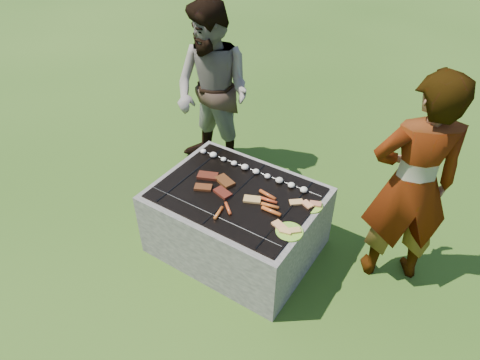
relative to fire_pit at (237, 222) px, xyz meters
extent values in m
plane|color=#244A12|center=(0.00, 0.00, -0.28)|extent=(60.00, 60.00, 0.00)
cube|color=#A49B92|center=(0.00, 0.41, 0.02)|extent=(1.30, 0.18, 0.60)
cube|color=gray|center=(0.00, -0.41, 0.02)|extent=(1.30, 0.18, 0.60)
cube|color=gray|center=(-0.56, 0.00, 0.02)|extent=(0.18, 0.64, 0.60)
cube|color=#9B938A|center=(0.56, 0.00, 0.02)|extent=(0.18, 0.64, 0.60)
cube|color=black|center=(0.00, 0.00, -0.04)|extent=(0.94, 0.64, 0.48)
sphere|color=#FF5914|center=(0.00, 0.00, 0.18)|extent=(0.10, 0.10, 0.10)
cube|color=black|center=(0.00, 0.00, 0.32)|extent=(1.20, 0.90, 0.01)
cylinder|color=black|center=(-0.45, 0.00, 0.33)|extent=(0.01, 0.88, 0.01)
cylinder|color=black|center=(0.00, 0.00, 0.33)|extent=(0.01, 0.88, 0.01)
cylinder|color=black|center=(0.45, 0.00, 0.33)|extent=(0.01, 0.88, 0.01)
cylinder|color=black|center=(0.00, -0.32, 0.33)|extent=(1.18, 0.01, 0.01)
cylinder|color=black|center=(0.00, 0.32, 0.33)|extent=(1.18, 0.01, 0.01)
ellipsoid|color=white|center=(-0.56, 0.30, 0.35)|extent=(0.05, 0.05, 0.04)
ellipsoid|color=white|center=(-0.44, 0.30, 0.35)|extent=(0.06, 0.06, 0.04)
ellipsoid|color=white|center=(-0.33, 0.30, 0.35)|extent=(0.05, 0.05, 0.03)
ellipsoid|color=white|center=(-0.22, 0.30, 0.35)|extent=(0.05, 0.05, 0.04)
ellipsoid|color=silver|center=(-0.11, 0.30, 0.35)|extent=(0.06, 0.06, 0.04)
ellipsoid|color=#EFE5CB|center=(0.00, 0.30, 0.35)|extent=(0.06, 0.06, 0.04)
ellipsoid|color=white|center=(0.11, 0.30, 0.35)|extent=(0.05, 0.05, 0.04)
ellipsoid|color=beige|center=(0.22, 0.30, 0.35)|extent=(0.06, 0.06, 0.04)
ellipsoid|color=#F1EACC|center=(0.33, 0.30, 0.35)|extent=(0.06, 0.06, 0.04)
ellipsoid|color=#EBE6C7|center=(0.44, 0.30, 0.35)|extent=(0.06, 0.06, 0.04)
cube|color=maroon|center=(-0.31, 0.03, 0.34)|extent=(0.19, 0.15, 0.02)
cube|color=brown|center=(-0.15, 0.05, 0.34)|extent=(0.19, 0.15, 0.02)
cube|color=brown|center=(-0.25, -0.11, 0.34)|extent=(0.16, 0.13, 0.02)
cube|color=maroon|center=(-0.08, -0.08, 0.34)|extent=(0.16, 0.12, 0.02)
cylinder|color=#C14F1F|center=(0.23, 0.09, 0.34)|extent=(0.16, 0.05, 0.03)
cylinder|color=#EB3F26|center=(0.27, 0.04, 0.34)|extent=(0.14, 0.04, 0.03)
cylinder|color=#D94B23|center=(0.31, -0.01, 0.34)|extent=(0.14, 0.05, 0.03)
cylinder|color=orange|center=(0.35, -0.06, 0.34)|extent=(0.16, 0.03, 0.03)
cylinder|color=#BD3B1F|center=(0.06, -0.21, 0.34)|extent=(0.12, 0.11, 0.03)
cylinder|color=orange|center=(0.03, -0.29, 0.34)|extent=(0.05, 0.14, 0.03)
cube|color=tan|center=(0.16, -0.02, 0.34)|extent=(0.15, 0.13, 0.02)
cube|color=#EAC778|center=(0.48, -0.16, 0.34)|extent=(0.13, 0.10, 0.02)
cube|color=#EFC27A|center=(0.46, 0.14, 0.34)|extent=(0.12, 0.11, 0.01)
cylinder|color=#CCFC3C|center=(0.56, 0.18, 0.32)|extent=(0.24, 0.24, 0.01)
cube|color=#F9CA7F|center=(0.54, 0.16, 0.34)|extent=(0.10, 0.09, 0.01)
cube|color=tan|center=(0.59, 0.20, 0.34)|extent=(0.10, 0.08, 0.01)
cylinder|color=#C6DA34|center=(0.56, -0.16, 0.32)|extent=(0.23, 0.23, 0.01)
cube|color=#ECDA78|center=(0.54, -0.18, 0.34)|extent=(0.09, 0.07, 0.01)
cube|color=#F1E07B|center=(0.59, -0.14, 0.34)|extent=(0.10, 0.10, 0.01)
imported|color=gray|center=(1.18, 0.47, 0.60)|extent=(0.77, 0.70, 1.76)
imported|color=#A99E8C|center=(-0.87, 0.88, 0.59)|extent=(0.91, 0.74, 1.75)
camera|label=1|loc=(1.47, -2.18, 2.48)|focal=32.00mm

